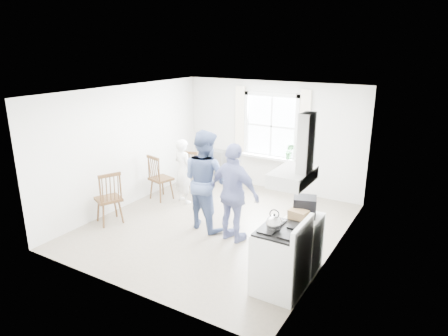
% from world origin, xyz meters
% --- Properties ---
extents(room_shell, '(4.62, 5.12, 2.64)m').
position_xyz_m(room_shell, '(0.00, 0.00, 1.30)').
color(room_shell, gray).
rests_on(room_shell, ground).
extents(window_assembly, '(1.88, 0.24, 1.70)m').
position_xyz_m(window_assembly, '(0.00, 2.45, 1.46)').
color(window_assembly, white).
rests_on(window_assembly, room_shell).
extents(range_hood, '(0.45, 0.76, 0.94)m').
position_xyz_m(range_hood, '(2.07, -1.35, 1.90)').
color(range_hood, silver).
rests_on(range_hood, room_shell).
extents(shelf_unit, '(0.40, 0.30, 0.80)m').
position_xyz_m(shelf_unit, '(-1.40, 2.33, 0.40)').
color(shelf_unit, gray).
rests_on(shelf_unit, ground).
extents(gas_stove, '(0.68, 0.76, 1.12)m').
position_xyz_m(gas_stove, '(1.91, -1.35, 0.48)').
color(gas_stove, white).
rests_on(gas_stove, ground).
extents(kettle, '(0.22, 0.22, 0.31)m').
position_xyz_m(kettle, '(1.82, -1.44, 1.05)').
color(kettle, silver).
rests_on(kettle, gas_stove).
extents(low_cabinet, '(0.50, 0.55, 0.90)m').
position_xyz_m(low_cabinet, '(1.98, -0.65, 0.45)').
color(low_cabinet, silver).
rests_on(low_cabinet, ground).
extents(stereo_stack, '(0.41, 0.39, 0.30)m').
position_xyz_m(stereo_stack, '(1.97, -0.65, 1.05)').
color(stereo_stack, black).
rests_on(stereo_stack, low_cabinet).
extents(cardboard_box, '(0.29, 0.23, 0.17)m').
position_xyz_m(cardboard_box, '(1.96, -0.88, 0.99)').
color(cardboard_box, '#987549').
rests_on(cardboard_box, low_cabinet).
extents(windsor_chair_a, '(0.52, 0.51, 1.01)m').
position_xyz_m(windsor_chair_a, '(-1.55, 1.34, 0.62)').
color(windsor_chair_a, '#422915').
rests_on(windsor_chair_a, ground).
extents(windsor_chair_b, '(0.54, 0.53, 1.06)m').
position_xyz_m(windsor_chair_b, '(-1.85, 0.45, 0.64)').
color(windsor_chair_b, '#422915').
rests_on(windsor_chair_b, ground).
extents(windsor_chair_c, '(0.60, 0.60, 1.08)m').
position_xyz_m(windsor_chair_c, '(-1.80, -1.01, 0.66)').
color(windsor_chair_c, '#422915').
rests_on(windsor_chair_c, ground).
extents(person_left, '(0.67, 0.67, 1.45)m').
position_xyz_m(person_left, '(-1.28, 0.68, 0.72)').
color(person_left, white).
rests_on(person_left, ground).
extents(person_mid, '(1.12, 1.12, 1.91)m').
position_xyz_m(person_mid, '(-0.15, -0.16, 0.96)').
color(person_mid, '#455680').
rests_on(person_mid, ground).
extents(person_right, '(1.21, 1.21, 1.79)m').
position_xyz_m(person_right, '(0.58, -0.36, 0.90)').
color(person_right, navy).
rests_on(person_right, ground).
extents(potted_plant, '(0.22, 0.22, 0.36)m').
position_xyz_m(potted_plant, '(0.52, 2.36, 1.03)').
color(potted_plant, '#35773C').
rests_on(potted_plant, window_assembly).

